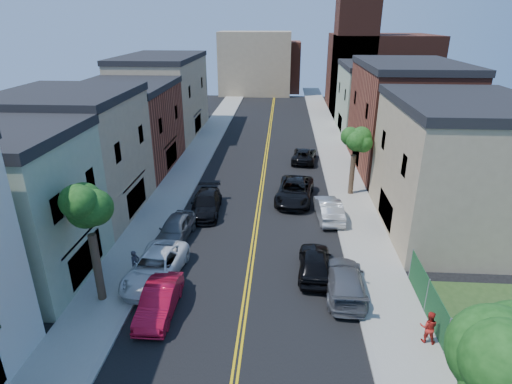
% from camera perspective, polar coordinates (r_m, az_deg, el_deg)
% --- Properties ---
extents(sidewalk_left, '(3.20, 100.00, 0.15)m').
position_cam_1_polar(sidewalk_left, '(47.73, -8.22, 4.90)').
color(sidewalk_left, gray).
rests_on(sidewalk_left, ground).
extents(sidewalk_right, '(3.20, 100.00, 0.15)m').
position_cam_1_polar(sidewalk_right, '(47.13, 11.00, 4.48)').
color(sidewalk_right, gray).
rests_on(sidewalk_right, ground).
extents(curb_left, '(0.30, 100.00, 0.15)m').
position_cam_1_polar(curb_left, '(47.41, -6.14, 4.88)').
color(curb_left, gray).
rests_on(curb_left, ground).
extents(curb_right, '(0.30, 100.00, 0.15)m').
position_cam_1_polar(curb_right, '(46.94, 8.88, 4.55)').
color(curb_right, gray).
rests_on(curb_right, ground).
extents(bldg_left_palegrn, '(9.00, 8.00, 8.50)m').
position_cam_1_polar(bldg_left_palegrn, '(27.80, -31.33, -2.37)').
color(bldg_left_palegrn, gray).
rests_on(bldg_left_palegrn, ground).
extents(bldg_left_tan_near, '(9.00, 10.00, 9.00)m').
position_cam_1_polar(bldg_left_tan_near, '(34.89, -23.48, 4.18)').
color(bldg_left_tan_near, '#998466').
rests_on(bldg_left_tan_near, ground).
extents(bldg_left_brick, '(9.00, 12.00, 8.00)m').
position_cam_1_polar(bldg_left_brick, '(44.69, -17.29, 8.12)').
color(bldg_left_brick, brown).
rests_on(bldg_left_brick, ground).
extents(bldg_left_tan_far, '(9.00, 16.00, 9.50)m').
position_cam_1_polar(bldg_left_tan_far, '(57.54, -12.58, 12.43)').
color(bldg_left_tan_far, '#998466').
rests_on(bldg_left_tan_far, ground).
extents(bldg_right_tan, '(9.00, 12.00, 9.00)m').
position_cam_1_polar(bldg_right_tan, '(32.53, 25.55, 2.57)').
color(bldg_right_tan, '#998466').
rests_on(bldg_right_tan, ground).
extents(bldg_right_brick, '(9.00, 14.00, 10.00)m').
position_cam_1_polar(bldg_right_brick, '(45.18, 19.55, 9.30)').
color(bldg_right_brick, brown).
rests_on(bldg_right_brick, ground).
extents(bldg_right_palegrn, '(9.00, 12.00, 8.50)m').
position_cam_1_polar(bldg_right_palegrn, '(58.66, 16.00, 11.80)').
color(bldg_right_palegrn, gray).
rests_on(bldg_right_palegrn, ground).
extents(church, '(16.20, 14.20, 22.60)m').
position_cam_1_polar(church, '(73.35, 15.77, 16.23)').
color(church, '#4C2319').
rests_on(church, ground).
extents(backdrop_left, '(14.00, 8.00, 12.00)m').
position_cam_1_polar(backdrop_left, '(87.07, -0.12, 17.10)').
color(backdrop_left, '#998466').
rests_on(backdrop_left, ground).
extents(backdrop_center, '(10.00, 8.00, 10.00)m').
position_cam_1_polar(backdrop_center, '(90.98, 2.68, 16.68)').
color(backdrop_center, brown).
rests_on(backdrop_center, ground).
extents(fence_right, '(0.04, 15.00, 1.90)m').
position_cam_1_polar(fence_right, '(20.80, 26.06, -20.09)').
color(fence_right, '#143F1E').
rests_on(fence_right, sidewalk_right).
extents(tree_left_mid, '(5.20, 5.20, 9.29)m').
position_cam_1_polar(tree_left_mid, '(22.30, -22.31, 0.21)').
color(tree_left_mid, '#3A2E1D').
rests_on(tree_left_mid, sidewalk_left).
extents(tree_right_far, '(4.40, 4.40, 8.03)m').
position_cam_1_polar(tree_right_far, '(36.08, 13.50, 8.09)').
color(tree_right_far, '#3A2E1D').
rests_on(tree_right_far, sidewalk_right).
extents(red_sedan, '(1.64, 4.64, 1.53)m').
position_cam_1_polar(red_sedan, '(23.18, -13.04, -14.23)').
color(red_sedan, '#B80C28').
rests_on(red_sedan, ground).
extents(white_pickup, '(3.15, 6.00, 1.61)m').
position_cam_1_polar(white_pickup, '(25.83, -13.53, -9.95)').
color(white_pickup, white).
rests_on(white_pickup, ground).
extents(grey_car_left, '(2.35, 4.96, 1.64)m').
position_cam_1_polar(grey_car_left, '(29.88, -10.91, -4.93)').
color(grey_car_left, '#515458').
rests_on(grey_car_left, ground).
extents(black_car_left, '(2.51, 5.59, 1.59)m').
position_cam_1_polar(black_car_left, '(33.49, -6.84, -1.58)').
color(black_car_left, black).
rests_on(black_car_left, ground).
extents(grey_car_right, '(2.36, 5.45, 1.56)m').
position_cam_1_polar(grey_car_right, '(24.55, 11.97, -11.76)').
color(grey_car_right, '#525459').
rests_on(grey_car_right, ground).
extents(black_car_right, '(2.21, 4.89, 1.63)m').
position_cam_1_polar(black_car_right, '(25.83, 8.00, -9.46)').
color(black_car_right, black).
rests_on(black_car_right, ground).
extents(silver_car_right, '(2.12, 5.05, 1.62)m').
position_cam_1_polar(silver_car_right, '(32.80, 9.85, -2.28)').
color(silver_car_right, '#A7AAAF').
rests_on(silver_car_right, ground).
extents(dark_car_right_far, '(2.98, 5.41, 1.43)m').
position_cam_1_polar(dark_car_right_far, '(45.69, 6.57, 5.02)').
color(dark_car_right_far, black).
rests_on(dark_car_right_far, ground).
extents(black_suv_lane, '(3.67, 6.61, 1.75)m').
position_cam_1_polar(black_suv_lane, '(35.62, 5.30, 0.15)').
color(black_suv_lane, black).
rests_on(black_suv_lane, ground).
extents(pedestrian_left, '(0.63, 0.73, 1.70)m').
position_cam_1_polar(pedestrian_left, '(26.10, -16.12, -9.38)').
color(pedestrian_left, '#25242C').
rests_on(pedestrian_left, sidewalk_left).
extents(pedestrian_right, '(0.96, 0.83, 1.68)m').
position_cam_1_polar(pedestrian_right, '(22.24, 22.44, -16.63)').
color(pedestrian_right, '#B4221B').
rests_on(pedestrian_right, sidewalk_right).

